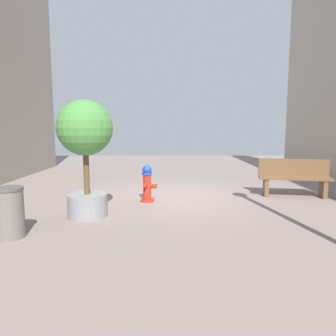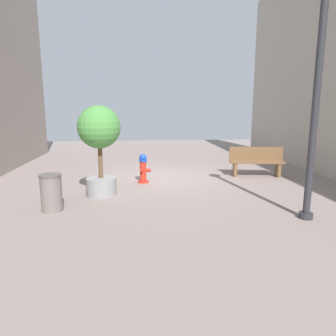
% 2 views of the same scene
% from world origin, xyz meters
% --- Properties ---
extents(ground_plane, '(23.40, 23.40, 0.00)m').
position_xyz_m(ground_plane, '(0.00, 0.00, 0.00)').
color(ground_plane, gray).
extents(fire_hydrant, '(0.39, 0.42, 0.88)m').
position_xyz_m(fire_hydrant, '(0.63, 0.61, 0.44)').
color(fire_hydrant, red).
rests_on(fire_hydrant, ground_plane).
extents(bench_near, '(1.79, 0.73, 0.95)m').
position_xyz_m(bench_near, '(-3.10, 0.04, 0.50)').
color(bench_near, brown).
rests_on(bench_near, ground_plane).
extents(planter_tree, '(1.07, 1.07, 2.28)m').
position_xyz_m(planter_tree, '(1.73, 1.86, 1.47)').
color(planter_tree, gray).
rests_on(planter_tree, ground_plane).
extents(street_lamp, '(0.36, 0.36, 4.62)m').
position_xyz_m(street_lamp, '(-2.60, 4.04, 2.82)').
color(street_lamp, '#2D2D33').
rests_on(street_lamp, ground_plane).
extents(trash_bin, '(0.47, 0.47, 0.82)m').
position_xyz_m(trash_bin, '(2.67, 3.04, 0.41)').
color(trash_bin, slate).
rests_on(trash_bin, ground_plane).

